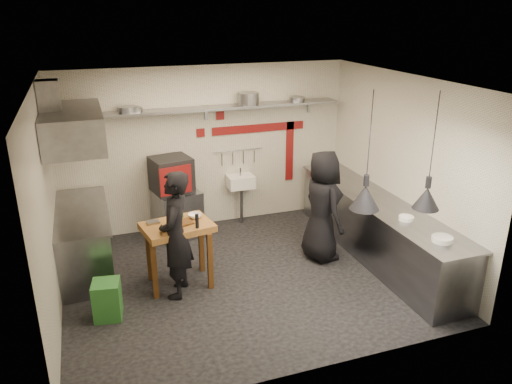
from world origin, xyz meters
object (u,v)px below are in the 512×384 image
object	(u,v)px
combi_oven	(171,175)
green_bin	(107,300)
chef_right	(322,206)
prep_table	(179,254)
oven_stand	(178,213)
chef_left	(176,235)

from	to	relation	value
combi_oven	green_bin	world-z (taller)	combi_oven
combi_oven	chef_right	distance (m)	2.55
combi_oven	prep_table	world-z (taller)	combi_oven
oven_stand	combi_oven	size ratio (longest dim) A/B	1.31
oven_stand	chef_left	size ratio (longest dim) A/B	0.46
chef_right	prep_table	bearing A→B (deg)	86.43
combi_oven	chef_right	bearing A→B (deg)	-49.85
oven_stand	chef_left	xyz separation A→B (m)	(-0.36, -1.84, 0.48)
chef_left	chef_right	bearing A→B (deg)	120.11
prep_table	chef_right	xyz separation A→B (m)	(2.22, 0.06, 0.40)
prep_table	combi_oven	bearing A→B (deg)	72.13
green_bin	prep_table	bearing A→B (deg)	26.89
prep_table	green_bin	bearing A→B (deg)	-163.06
green_bin	chef_right	bearing A→B (deg)	10.10
prep_table	chef_right	world-z (taller)	chef_right
oven_stand	green_bin	world-z (taller)	oven_stand
combi_oven	chef_left	xyz separation A→B (m)	(-0.30, -1.88, -0.21)
oven_stand	prep_table	size ratio (longest dim) A/B	0.87
green_bin	prep_table	size ratio (longest dim) A/B	0.54
oven_stand	chef_right	bearing A→B (deg)	-50.00
green_bin	chef_left	distance (m)	1.17
combi_oven	prep_table	xyz separation A→B (m)	(-0.23, -1.63, -0.63)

